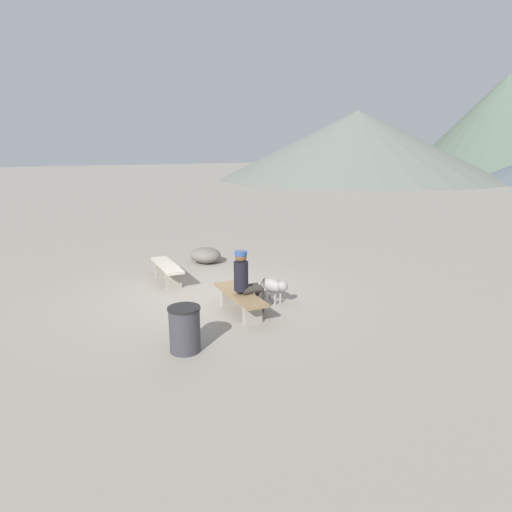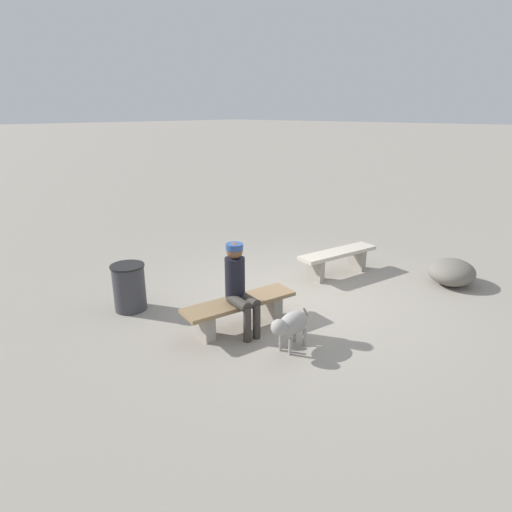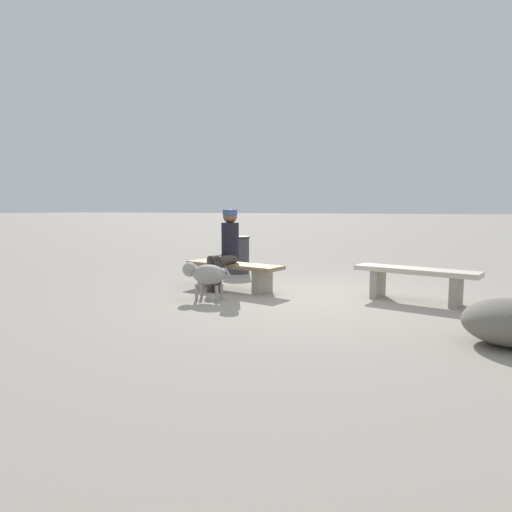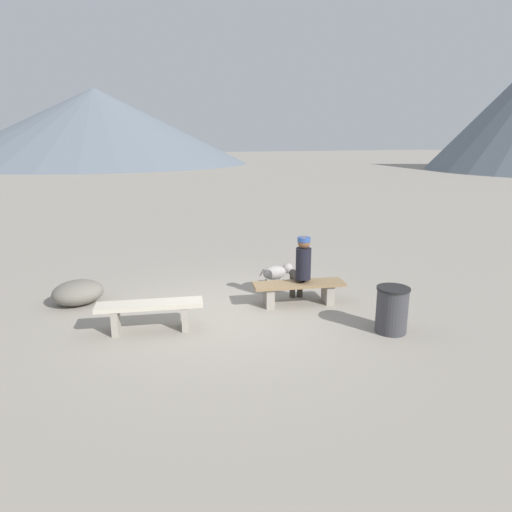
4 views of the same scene
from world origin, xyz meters
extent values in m
cube|color=gray|center=(0.00, 0.00, -0.03)|extent=(210.00, 210.00, 0.06)
cube|color=gray|center=(-1.96, -0.03, 0.20)|extent=(0.19, 0.38, 0.41)
cube|color=gray|center=(-0.91, -0.29, 0.20)|extent=(0.19, 0.38, 0.41)
cube|color=beige|center=(-1.44, -0.16, 0.44)|extent=(1.74, 0.79, 0.07)
cube|color=gray|center=(0.80, 0.06, 0.18)|extent=(0.23, 0.38, 0.37)
cube|color=gray|center=(1.91, -0.22, 0.18)|extent=(0.23, 0.38, 0.37)
cube|color=#8C704C|center=(1.35, -0.08, 0.40)|extent=(1.77, 0.85, 0.06)
cylinder|color=black|center=(1.42, -0.10, 0.79)|extent=(0.28, 0.28, 0.58)
sphere|color=brown|center=(1.42, -0.10, 1.19)|extent=(0.23, 0.23, 0.23)
cylinder|color=#2D4C8C|center=(1.42, -0.10, 1.25)|extent=(0.24, 0.24, 0.08)
cylinder|color=#38332D|center=(1.54, 0.09, 0.50)|extent=(0.23, 0.43, 0.15)
cylinder|color=#38332D|center=(1.58, 0.29, 0.25)|extent=(0.11, 0.11, 0.50)
cylinder|color=#38332D|center=(1.39, 0.12, 0.50)|extent=(0.23, 0.43, 0.15)
cylinder|color=#38332D|center=(1.43, 0.32, 0.25)|extent=(0.11, 0.11, 0.50)
ellipsoid|color=gray|center=(1.31, 0.85, 0.37)|extent=(0.52, 0.30, 0.28)
sphere|color=gray|center=(1.61, 0.86, 0.43)|extent=(0.21, 0.21, 0.21)
cylinder|color=gray|center=(1.47, 0.94, 0.12)|extent=(0.04, 0.04, 0.23)
cylinder|color=gray|center=(1.47, 0.78, 0.12)|extent=(0.04, 0.04, 0.23)
cylinder|color=gray|center=(1.14, 0.93, 0.12)|extent=(0.04, 0.04, 0.23)
cylinder|color=gray|center=(1.14, 0.77, 0.12)|extent=(0.04, 0.04, 0.23)
cylinder|color=gray|center=(1.01, 0.84, 0.42)|extent=(0.12, 0.04, 0.15)
cylinder|color=#38383D|center=(2.09, -1.79, 0.36)|extent=(0.50, 0.50, 0.72)
cylinder|color=black|center=(2.09, -1.79, 0.73)|extent=(0.53, 0.53, 0.03)
ellipsoid|color=#6B665B|center=(-2.44, 1.64, 0.23)|extent=(1.12, 1.03, 0.45)
cone|color=slate|center=(-24.67, 38.52, 4.06)|extent=(33.37, 33.37, 8.13)
cone|color=#566656|center=(-19.17, 67.48, 7.36)|extent=(27.68, 27.68, 14.73)
camera|label=1|loc=(7.64, -5.00, 3.13)|focal=29.60mm
camera|label=2|loc=(5.40, 3.88, 3.02)|focal=30.19mm
camera|label=3|loc=(-1.79, 6.53, 1.32)|focal=31.89mm
camera|label=4|loc=(-2.66, -7.09, 3.01)|focal=31.72mm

